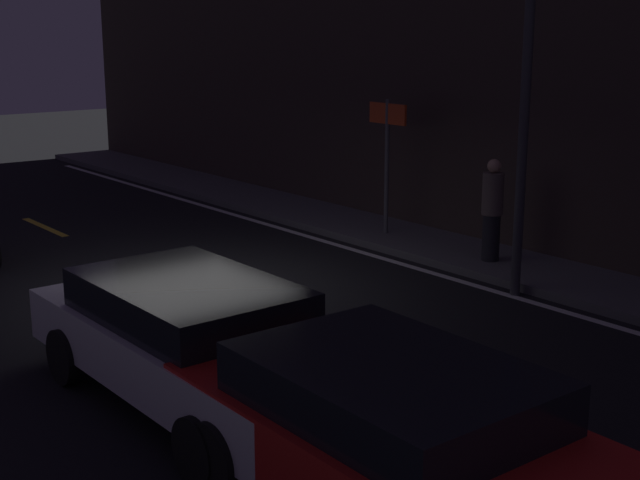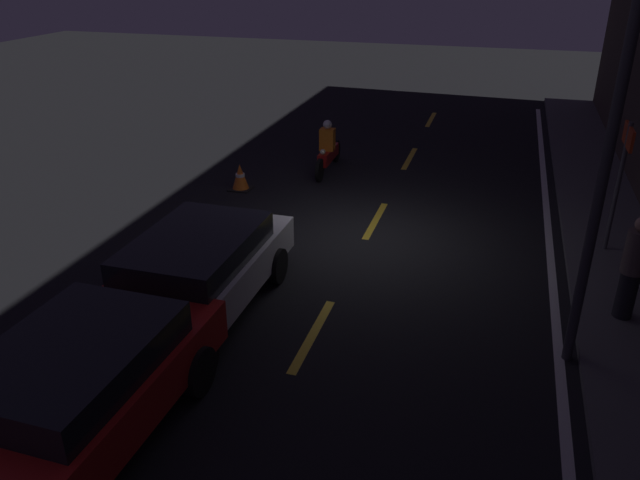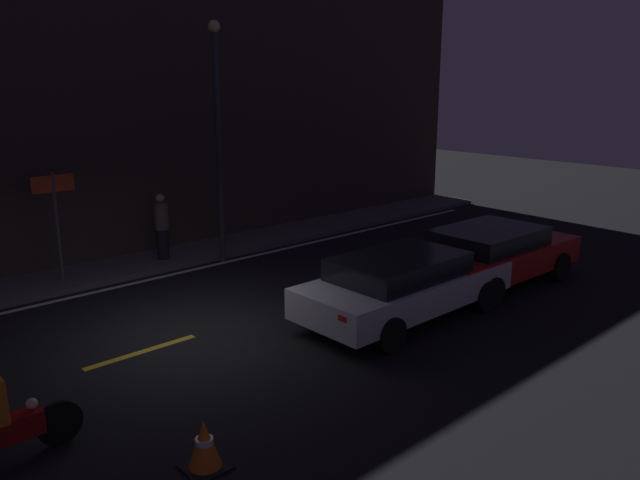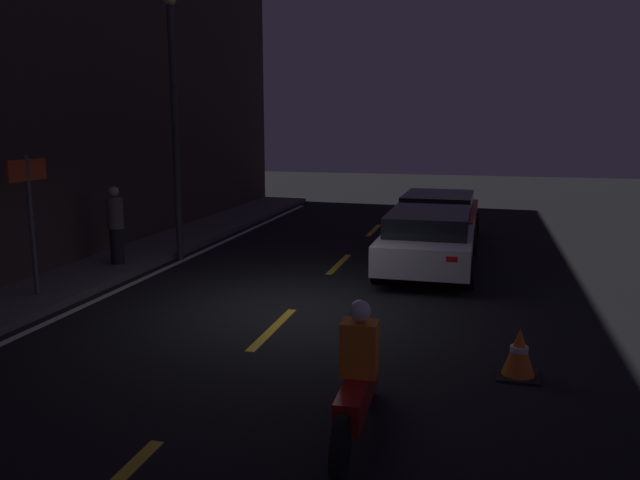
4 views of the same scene
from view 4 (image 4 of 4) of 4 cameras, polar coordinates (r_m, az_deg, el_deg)
ground_plane at (r=10.44m, az=-2.53°, el=-6.38°), size 56.00×56.00×0.00m
raised_curb at (r=12.52m, az=-23.09°, el=-4.04°), size 28.00×1.69×0.13m
lane_dash_c at (r=9.54m, az=-4.31°, el=-8.06°), size 2.00×0.14×0.01m
lane_dash_d at (r=13.71m, az=1.76°, el=-2.20°), size 2.00×0.14×0.01m
lane_dash_e at (r=18.04m, az=4.93°, el=0.90°), size 2.00×0.14×0.01m
lane_solid_kerb at (r=11.91m, az=-18.87°, el=-4.79°), size 25.20×0.14×0.01m
sedan_white at (r=13.23m, az=9.95°, el=0.24°), size 4.51×1.94×1.27m
taxi_red at (r=16.19m, az=10.77°, el=2.19°), size 4.36×2.03×1.31m
motorcycle at (r=6.32m, az=3.46°, el=-12.81°), size 2.24×0.37×1.36m
traffic_cone_near at (r=8.09m, az=17.73°, el=-9.82°), size 0.51×0.51×0.62m
pedestrian at (r=13.72m, az=-18.18°, el=1.33°), size 0.34×0.34×1.63m
shop_sign at (r=11.64m, az=-25.06°, el=3.54°), size 0.90×0.08×2.40m
street_lamp at (r=14.17m, az=-13.18°, el=11.12°), size 0.28×0.28×5.76m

